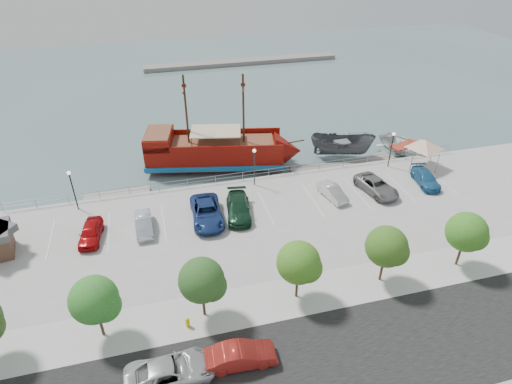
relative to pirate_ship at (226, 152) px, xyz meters
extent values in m
plane|color=#4D6467|center=(1.72, -13.10, -1.96)|extent=(160.00, 160.00, 0.00)
cube|color=black|center=(1.72, -29.10, -0.95)|extent=(100.00, 8.00, 0.04)
cube|color=#BCBCBC|center=(1.72, -23.10, -0.95)|extent=(100.00, 4.00, 0.05)
cylinder|color=gray|center=(1.72, -5.30, -0.01)|extent=(50.00, 0.06, 0.06)
cylinder|color=gray|center=(1.72, -5.30, -0.41)|extent=(50.00, 0.06, 0.06)
cube|color=gray|center=(11.72, 41.90, -1.56)|extent=(40.00, 3.00, 0.80)
cube|color=#730A04|center=(-1.31, 0.28, -0.09)|extent=(16.42, 8.10, 2.56)
cube|color=#105790|center=(-1.31, 0.28, -0.93)|extent=(16.77, 8.45, 0.59)
cone|color=#730A04|center=(7.16, -1.53, -0.09)|extent=(4.07, 5.28, 4.72)
cube|color=#730A04|center=(-7.56, 1.62, 1.88)|extent=(3.91, 5.43, 1.38)
cube|color=brown|center=(-7.56, 1.62, 2.61)|extent=(3.64, 5.00, 0.12)
cube|color=brown|center=(-0.83, 0.18, 1.24)|extent=(13.41, 6.91, 0.15)
cube|color=#730A04|center=(-0.82, 2.59, 1.53)|extent=(15.44, 3.48, 0.69)
cube|color=#730A04|center=(-1.80, -2.03, 1.53)|extent=(15.44, 3.48, 0.69)
cylinder|color=#382111|center=(2.06, -0.44, 5.22)|extent=(0.28, 0.28, 8.07)
cylinder|color=#382111|center=(-4.20, 0.90, 5.22)|extent=(0.28, 0.28, 8.07)
cylinder|color=#382111|center=(2.06, -0.44, 7.68)|extent=(0.75, 2.92, 0.14)
cylinder|color=#382111|center=(-4.20, 0.90, 7.68)|extent=(0.75, 2.92, 0.14)
cube|color=beige|center=(-1.12, 0.24, 2.66)|extent=(6.36, 4.85, 0.12)
cylinder|color=#382111|center=(7.83, -1.67, 1.09)|extent=(2.43, 0.67, 0.58)
imported|color=#484A4F|center=(14.18, -1.55, -0.46)|extent=(8.29, 5.64, 3.01)
imported|color=silver|center=(22.50, -2.36, -1.21)|extent=(7.04, 8.42, 1.50)
cube|color=gray|center=(-12.72, -3.90, -1.76)|extent=(6.92, 2.20, 0.39)
cube|color=gray|center=(10.47, -3.90, -1.76)|extent=(7.28, 3.02, 0.40)
cube|color=gray|center=(16.65, -3.90, -1.75)|extent=(7.56, 3.98, 0.42)
cylinder|color=slate|center=(20.65, -5.61, 0.22)|extent=(0.10, 0.10, 2.37)
cylinder|color=slate|center=(23.23, -6.68, 0.22)|extent=(0.10, 0.10, 2.37)
cylinder|color=slate|center=(19.58, -8.19, 0.22)|extent=(0.10, 0.10, 2.37)
cylinder|color=slate|center=(22.15, -9.26, 0.22)|extent=(0.10, 0.10, 2.37)
pyramid|color=white|center=(21.40, -7.44, 2.32)|extent=(5.91, 5.91, 0.97)
imported|color=#ACACAC|center=(-9.07, -27.74, -0.19)|extent=(5.63, 2.79, 1.54)
imported|color=#AB231D|center=(-4.64, -27.70, -0.21)|extent=(4.66, 1.83, 1.51)
cylinder|color=#D5BA01|center=(-7.58, -23.90, -0.62)|extent=(0.27, 0.27, 0.67)
sphere|color=#D5BA01|center=(-7.58, -23.90, -0.27)|extent=(0.29, 0.29, 0.29)
cylinder|color=black|center=(-16.28, -6.60, 1.04)|extent=(0.12, 0.12, 4.00)
sphere|color=#FFF2CC|center=(-16.28, -6.60, 3.14)|extent=(0.36, 0.36, 0.36)
cylinder|color=black|center=(1.72, -6.60, 1.04)|extent=(0.12, 0.12, 4.00)
sphere|color=#FFF2CC|center=(1.72, -6.60, 3.14)|extent=(0.36, 0.36, 0.36)
cylinder|color=black|center=(17.72, -6.60, 1.04)|extent=(0.12, 0.12, 4.00)
sphere|color=#FFF2CC|center=(17.72, -6.60, 3.14)|extent=(0.36, 0.36, 0.36)
cylinder|color=#473321|center=(-13.28, -23.10, 0.14)|extent=(0.20, 0.20, 2.20)
sphere|color=#2B6824|center=(-13.28, -23.10, 2.44)|extent=(3.20, 3.20, 3.20)
sphere|color=#2B6824|center=(-12.68, -23.40, 2.04)|extent=(2.20, 2.20, 2.20)
cylinder|color=#473321|center=(-6.28, -23.10, 0.14)|extent=(0.20, 0.20, 2.20)
sphere|color=#274C1D|center=(-6.28, -23.10, 2.44)|extent=(3.20, 3.20, 3.20)
sphere|color=#274C1D|center=(-5.68, -23.40, 2.04)|extent=(2.20, 2.20, 2.20)
cylinder|color=#473321|center=(0.72, -23.10, 0.14)|extent=(0.20, 0.20, 2.20)
sphere|color=#3A6C1C|center=(0.72, -23.10, 2.44)|extent=(3.20, 3.20, 3.20)
sphere|color=#3A6C1C|center=(1.32, -23.40, 2.04)|extent=(2.20, 2.20, 2.20)
cylinder|color=#473321|center=(7.72, -23.10, 0.14)|extent=(0.20, 0.20, 2.20)
sphere|color=#33591A|center=(7.72, -23.10, 2.44)|extent=(3.20, 3.20, 3.20)
sphere|color=#33591A|center=(8.32, -23.40, 2.04)|extent=(2.20, 2.20, 2.20)
cylinder|color=#473321|center=(14.72, -23.10, 0.14)|extent=(0.20, 0.20, 2.20)
sphere|color=#336C1D|center=(14.72, -23.10, 2.44)|extent=(3.20, 3.20, 3.20)
sphere|color=#336C1D|center=(15.32, -23.40, 2.04)|extent=(2.20, 2.20, 2.20)
imported|color=#A80A0C|center=(-14.67, -11.90, -0.23)|extent=(2.24, 4.46, 1.46)
imported|color=silver|center=(-10.06, -11.75, -0.27)|extent=(1.55, 4.25, 1.39)
imported|color=navy|center=(-4.23, -11.62, -0.12)|extent=(3.00, 6.14, 1.68)
imported|color=#153722|center=(-1.16, -11.57, -0.17)|extent=(3.07, 5.77, 1.59)
imported|color=beige|center=(8.83, -11.09, -0.30)|extent=(2.15, 4.20, 1.32)
imported|color=slate|center=(13.67, -11.26, -0.22)|extent=(3.49, 5.71, 1.48)
imported|color=#256395|center=(19.59, -11.09, -0.28)|extent=(2.65, 4.93, 1.36)
camera|label=1|loc=(-8.09, -44.67, 23.15)|focal=30.00mm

